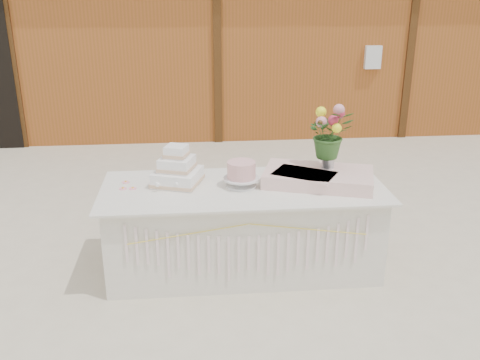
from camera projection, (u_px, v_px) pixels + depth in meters
name	position (u px, v px, depth m)	size (l,w,h in m)	color
ground	(243.00, 267.00, 4.79)	(80.00, 80.00, 0.00)	beige
barn	(211.00, 23.00, 9.79)	(12.60, 4.60, 3.30)	brown
cake_table	(243.00, 228.00, 4.65)	(2.40, 1.00, 0.77)	silver
wedding_cake	(177.00, 171.00, 4.55)	(0.48, 0.48, 0.34)	white
pink_cake_stand	(241.00, 173.00, 4.49)	(0.30, 0.30, 0.22)	silver
satin_runner	(318.00, 177.00, 4.58)	(0.91, 0.53, 0.12)	beige
flower_vase	(328.00, 160.00, 4.60)	(0.11, 0.11, 0.14)	#B7B8BC
bouquet	(330.00, 128.00, 4.50)	(0.38, 0.33, 0.42)	#315C24
loose_flowers	(126.00, 185.00, 4.54)	(0.13, 0.31, 0.02)	pink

